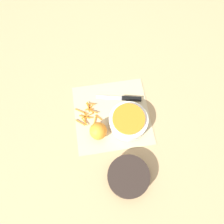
{
  "coord_description": "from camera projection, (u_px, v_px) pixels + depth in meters",
  "views": [
    {
      "loc": [
        0.06,
        0.41,
        1.03
      ],
      "look_at": [
        0.0,
        0.0,
        0.04
      ],
      "focal_mm": 35.0,
      "sensor_mm": 36.0,
      "label": 1
    }
  ],
  "objects": [
    {
      "name": "ground_plane",
      "position": [
        112.0,
        115.0,
        1.11
      ],
      "size": [
        4.0,
        4.0,
        0.0
      ],
      "primitive_type": "plane",
      "color": "tan"
    },
    {
      "name": "bowl_speckled",
      "position": [
        128.0,
        121.0,
        1.05
      ],
      "size": [
        0.19,
        0.19,
        0.07
      ],
      "color": "silver",
      "rests_on": "cutting_board"
    },
    {
      "name": "peel_pile",
      "position": [
        88.0,
        114.0,
        1.1
      ],
      "size": [
        0.13,
        0.13,
        0.01
      ],
      "color": "orange",
      "rests_on": "cutting_board"
    },
    {
      "name": "cutting_board",
      "position": [
        112.0,
        115.0,
        1.1
      ],
      "size": [
        0.37,
        0.37,
        0.01
      ],
      "color": "#CCB284",
      "rests_on": "ground_plane"
    },
    {
      "name": "orange_left",
      "position": [
        98.0,
        131.0,
        1.02
      ],
      "size": [
        0.08,
        0.08,
        0.08
      ],
      "color": "orange",
      "rests_on": "cutting_board"
    },
    {
      "name": "knife",
      "position": [
        127.0,
        98.0,
        1.13
      ],
      "size": [
        0.23,
        0.07,
        0.02
      ],
      "rotation": [
        0.0,
        0.0,
        -0.23
      ],
      "color": "black",
      "rests_on": "cutting_board"
    },
    {
      "name": "bowl_dark",
      "position": [
        128.0,
        177.0,
        0.96
      ],
      "size": [
        0.19,
        0.19,
        0.06
      ],
      "color": "black",
      "rests_on": "ground_plane"
    }
  ]
}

